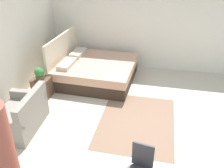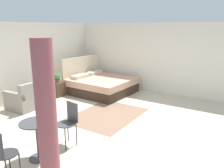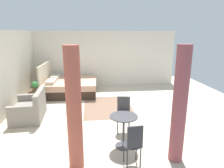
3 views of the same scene
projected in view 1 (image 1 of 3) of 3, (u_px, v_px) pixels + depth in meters
ground_plane at (143, 128)px, 5.22m from camera, size 9.34×9.66×0.02m
wall_right at (156, 28)px, 7.33m from camera, size 0.12×6.66×2.57m
area_rug at (137, 122)px, 5.39m from camera, size 2.16×1.63×0.01m
bed at (95, 70)px, 7.00m from camera, size 2.07×2.17×1.29m
couch at (20, 116)px, 5.08m from camera, size 1.26×0.90×0.85m
nightstand at (43, 86)px, 6.28m from camera, size 0.52×0.43×0.51m
potted_plant at (39, 73)px, 6.00m from camera, size 0.24×0.24×0.32m
cafe_chair_near_window at (141, 167)px, 3.55m from camera, size 0.47×0.47×0.91m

